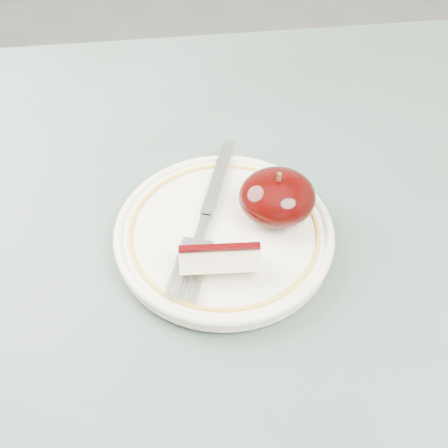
{
  "coord_description": "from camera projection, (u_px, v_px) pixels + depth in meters",
  "views": [
    {
      "loc": [
        0.03,
        -0.26,
        1.2
      ],
      "look_at": [
        0.07,
        0.1,
        0.78
      ],
      "focal_mm": 50.0,
      "sensor_mm": 36.0,
      "label": 1
    }
  ],
  "objects": [
    {
      "name": "plate",
      "position": [
        224.0,
        234.0,
        0.57
      ],
      "size": [
        0.2,
        0.2,
        0.02
      ],
      "color": "beige",
      "rests_on": "table"
    },
    {
      "name": "table",
      "position": [
        156.0,
        396.0,
        0.57
      ],
      "size": [
        0.9,
        0.9,
        0.75
      ],
      "color": "brown",
      "rests_on": "ground"
    },
    {
      "name": "apple_wedge",
      "position": [
        220.0,
        259.0,
        0.52
      ],
      "size": [
        0.07,
        0.03,
        0.03
      ],
      "rotation": [
        0.0,
        0.0,
        -0.06
      ],
      "color": "beige",
      "rests_on": "plate"
    },
    {
      "name": "apple_half",
      "position": [
        277.0,
        197.0,
        0.56
      ],
      "size": [
        0.07,
        0.07,
        0.05
      ],
      "color": "black",
      "rests_on": "plate"
    },
    {
      "name": "fork",
      "position": [
        206.0,
        217.0,
        0.57
      ],
      "size": [
        0.08,
        0.19,
        0.0
      ],
      "rotation": [
        0.0,
        0.0,
        1.24
      ],
      "color": "#919499",
      "rests_on": "plate"
    }
  ]
}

